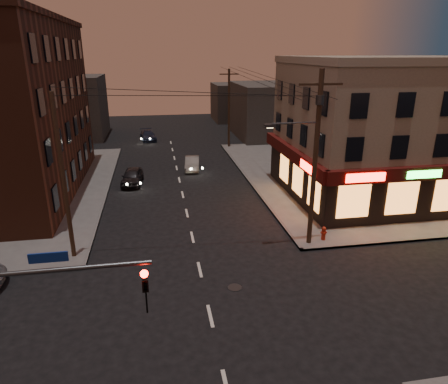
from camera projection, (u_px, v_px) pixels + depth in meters
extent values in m
plane|color=black|center=(210.00, 316.00, 17.52)|extent=(120.00, 120.00, 0.00)
cube|color=#514F4C|center=(369.00, 172.00, 38.07)|extent=(24.00, 28.00, 0.15)
cube|color=gray|center=(389.00, 131.00, 30.95)|extent=(15.00, 12.00, 10.00)
cube|color=gray|center=(399.00, 60.00, 29.21)|extent=(15.20, 12.20, 0.50)
cube|color=black|center=(432.00, 197.00, 26.52)|extent=(15.12, 0.25, 3.40)
cube|color=black|center=(295.00, 176.00, 30.83)|extent=(0.25, 12.12, 3.40)
cube|color=#430D0A|center=(440.00, 172.00, 25.64)|extent=(15.60, 0.50, 0.90)
cube|color=#430D0A|center=(293.00, 154.00, 30.19)|extent=(0.50, 12.60, 0.90)
cube|color=#FF140C|center=(366.00, 178.00, 24.53)|extent=(2.60, 0.06, 0.55)
cube|color=#26FF3F|center=(424.00, 174.00, 25.18)|extent=(2.40, 0.06, 0.50)
cube|color=#FF140C|center=(308.00, 168.00, 26.61)|extent=(0.06, 2.60, 0.55)
cube|color=orange|center=(426.00, 197.00, 26.25)|extent=(12.40, 0.08, 2.20)
cube|color=orange|center=(298.00, 179.00, 29.85)|extent=(0.08, 8.40, 2.20)
cube|color=#3F3D3A|center=(273.00, 110.00, 53.94)|extent=(10.00, 12.00, 7.00)
cube|color=#3F3D3A|center=(69.00, 107.00, 53.10)|extent=(9.00, 10.00, 8.00)
cube|color=#3F3D3A|center=(237.00, 102.00, 66.78)|extent=(8.00, 8.00, 6.00)
cylinder|color=#382619|center=(315.00, 162.00, 22.30)|extent=(0.28, 0.28, 10.00)
cube|color=#382619|center=(321.00, 84.00, 20.91)|extent=(2.40, 0.12, 0.12)
cylinder|color=#333538|center=(320.00, 100.00, 21.17)|extent=(0.44, 0.44, 0.50)
cylinder|color=#333538|center=(295.00, 123.00, 21.36)|extent=(2.60, 0.10, 0.10)
cube|color=#333538|center=(270.00, 126.00, 21.16)|extent=(0.60, 0.25, 0.18)
cube|color=#FFD88C|center=(270.00, 128.00, 21.20)|extent=(0.35, 0.15, 0.04)
cylinder|color=#382619|center=(229.00, 109.00, 46.81)|extent=(0.26, 0.26, 9.00)
cylinder|color=#382619|center=(64.00, 179.00, 20.91)|extent=(0.24, 0.24, 9.00)
cylinder|color=#333538|center=(59.00, 270.00, 9.61)|extent=(4.40, 0.12, 0.12)
imported|color=black|center=(145.00, 280.00, 10.10)|extent=(0.16, 0.20, 1.00)
sphere|color=#FF0C05|center=(144.00, 274.00, 9.90)|extent=(0.20, 0.20, 0.20)
cube|color=navy|center=(48.00, 257.00, 9.46)|extent=(0.90, 0.05, 0.25)
imported|color=black|center=(132.00, 176.00, 34.78)|extent=(2.03, 4.20, 1.38)
imported|color=slate|center=(192.00, 163.00, 39.04)|extent=(1.80, 3.98, 1.27)
imported|color=#192033|center=(148.00, 135.00, 52.07)|extent=(2.36, 4.59, 1.27)
cylinder|color=maroon|center=(323.00, 234.00, 24.20)|extent=(0.25, 0.25, 0.67)
sphere|color=maroon|center=(324.00, 229.00, 24.07)|extent=(0.27, 0.27, 0.27)
cylinder|color=maroon|center=(324.00, 232.00, 24.15)|extent=(0.36, 0.14, 0.13)
cylinder|color=maroon|center=(324.00, 232.00, 24.15)|extent=(0.14, 0.36, 0.13)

